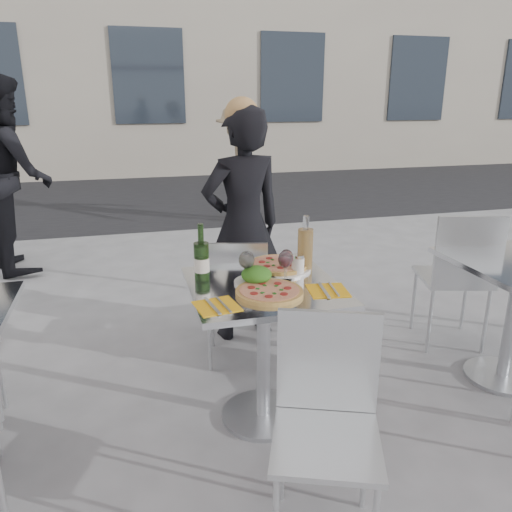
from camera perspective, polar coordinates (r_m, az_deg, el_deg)
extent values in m
plane|color=slate|center=(2.79, 0.83, -17.84)|extent=(80.00, 80.00, 0.00)
cube|color=black|center=(8.85, -10.63, 6.92)|extent=(24.00, 5.00, 0.00)
cylinder|color=#B7BABF|center=(2.78, 0.83, -17.64)|extent=(0.44, 0.44, 0.02)
cylinder|color=#B7BABF|center=(2.59, 0.86, -11.17)|extent=(0.07, 0.07, 0.72)
cube|color=silver|center=(2.43, 0.90, -3.62)|extent=(0.72, 0.72, 0.03)
cylinder|color=#B7BABF|center=(3.44, 26.29, -12.18)|extent=(0.44, 0.44, 0.02)
cylinder|color=#B7BABF|center=(3.29, 27.14, -6.72)|extent=(0.07, 0.07, 0.72)
cylinder|color=silver|center=(3.38, 0.51, -7.09)|extent=(0.02, 0.02, 0.40)
cylinder|color=silver|center=(3.38, -5.00, -7.13)|extent=(0.02, 0.02, 0.40)
cylinder|color=silver|center=(3.09, 0.74, -9.60)|extent=(0.02, 0.02, 0.40)
cylinder|color=silver|center=(3.09, -5.33, -9.64)|extent=(0.02, 0.02, 0.40)
cube|color=silver|center=(3.15, -2.32, -4.87)|extent=(0.45, 0.45, 0.02)
cube|color=silver|center=(2.89, -2.41, -2.37)|extent=(0.37, 0.11, 0.40)
cylinder|color=silver|center=(2.21, 3.00, -22.03)|extent=(0.02, 0.02, 0.42)
cylinder|color=silver|center=(2.22, 12.35, -22.24)|extent=(0.02, 0.02, 0.42)
cube|color=silver|center=(1.94, 8.03, -20.42)|extent=(0.51, 0.51, 0.02)
cube|color=silver|center=(1.98, 8.21, -11.82)|extent=(0.37, 0.16, 0.42)
cylinder|color=silver|center=(3.06, -27.15, -11.99)|extent=(0.02, 0.02, 0.41)
cylinder|color=silver|center=(2.25, -27.21, -22.47)|extent=(0.03, 0.03, 0.48)
cylinder|color=silver|center=(3.90, 22.71, -4.64)|extent=(0.02, 0.02, 0.45)
cylinder|color=silver|center=(3.78, 17.58, -4.76)|extent=(0.02, 0.02, 0.45)
cylinder|color=silver|center=(3.60, 24.78, -6.81)|extent=(0.02, 0.02, 0.45)
cylinder|color=silver|center=(3.46, 19.24, -7.05)|extent=(0.02, 0.02, 0.45)
cube|color=silver|center=(3.60, 21.50, -2.30)|extent=(0.52, 0.52, 0.03)
cube|color=silver|center=(3.34, 23.19, 0.37)|extent=(0.42, 0.14, 0.45)
imported|color=black|center=(3.36, -1.53, 3.38)|extent=(0.64, 0.49, 1.57)
imported|color=black|center=(5.31, -26.38, 8.37)|extent=(0.97, 1.08, 1.84)
imported|color=#937C5E|center=(6.71, -2.05, 10.37)|extent=(0.78, 1.09, 1.52)
cylinder|color=#D8A754|center=(2.32, 1.54, -4.12)|extent=(0.32, 0.32, 0.02)
cylinder|color=beige|center=(2.31, 1.54, -3.89)|extent=(0.28, 0.28, 0.00)
cylinder|color=white|center=(2.65, 2.53, -1.31)|extent=(0.35, 0.35, 0.01)
cylinder|color=#D8A754|center=(2.65, 2.53, -1.00)|extent=(0.31, 0.31, 0.02)
cylinder|color=beige|center=(2.65, 2.53, -0.80)|extent=(0.27, 0.27, 0.00)
cylinder|color=white|center=(2.44, 0.05, -3.00)|extent=(0.22, 0.22, 0.01)
ellipsoid|color=#286E1B|center=(2.43, 0.05, -2.14)|extent=(0.15, 0.15, 0.08)
sphere|color=#B21914|center=(2.46, 0.83, -1.68)|extent=(0.03, 0.03, 0.03)
cylinder|color=#2B521E|center=(2.44, -6.23, -0.76)|extent=(0.07, 0.07, 0.20)
cone|color=#2B521E|center=(2.41, -6.30, 1.49)|extent=(0.07, 0.07, 0.03)
cylinder|color=#2B521E|center=(2.40, -6.34, 2.52)|extent=(0.03, 0.03, 0.10)
cylinder|color=silver|center=(2.45, -6.22, -0.98)|extent=(0.07, 0.08, 0.07)
cylinder|color=tan|center=(2.62, 5.64, 0.74)|extent=(0.08, 0.08, 0.22)
cylinder|color=white|center=(2.58, 5.73, 3.71)|extent=(0.03, 0.03, 0.08)
cylinder|color=white|center=(2.56, 4.81, -1.18)|extent=(0.06, 0.06, 0.09)
cylinder|color=silver|center=(2.54, 4.84, -0.05)|extent=(0.06, 0.06, 0.02)
cylinder|color=white|center=(2.46, -1.19, -2.96)|extent=(0.06, 0.06, 0.00)
cylinder|color=white|center=(2.45, -1.19, -2.01)|extent=(0.01, 0.01, 0.09)
ellipsoid|color=white|center=(2.42, -1.20, -0.46)|extent=(0.07, 0.07, 0.08)
ellipsoid|color=beige|center=(2.43, -1.20, -0.68)|extent=(0.05, 0.05, 0.05)
cylinder|color=white|center=(2.46, -0.94, -2.92)|extent=(0.06, 0.06, 0.00)
cylinder|color=white|center=(2.45, -0.95, -1.98)|extent=(0.01, 0.01, 0.09)
ellipsoid|color=white|center=(2.43, -0.95, -0.43)|extent=(0.07, 0.07, 0.08)
ellipsoid|color=beige|center=(2.43, -0.95, -0.65)|extent=(0.05, 0.05, 0.05)
cylinder|color=white|center=(2.47, 3.28, -2.87)|extent=(0.06, 0.06, 0.00)
cylinder|color=white|center=(2.46, 3.30, -1.93)|extent=(0.01, 0.01, 0.09)
ellipsoid|color=white|center=(2.44, 3.32, -0.38)|extent=(0.07, 0.07, 0.08)
ellipsoid|color=#470A12|center=(2.44, 3.32, -0.61)|extent=(0.05, 0.05, 0.05)
cylinder|color=white|center=(2.50, 3.46, -2.65)|extent=(0.06, 0.06, 0.00)
cylinder|color=white|center=(2.48, 3.47, -1.72)|extent=(0.01, 0.01, 0.09)
ellipsoid|color=white|center=(2.46, 3.50, -0.19)|extent=(0.07, 0.07, 0.08)
ellipsoid|color=#470A12|center=(2.46, 3.50, -0.41)|extent=(0.05, 0.05, 0.05)
cube|color=yellow|center=(2.19, -4.52, -5.71)|extent=(0.21, 0.21, 0.00)
cube|color=#B7BABF|center=(2.19, -5.04, -5.66)|extent=(0.05, 0.20, 0.00)
cube|color=#B7BABF|center=(2.19, -3.74, -5.54)|extent=(0.04, 0.18, 0.00)
cube|color=yellow|center=(2.38, 8.21, -3.91)|extent=(0.20, 0.20, 0.00)
cube|color=#B7BABF|center=(2.37, 7.77, -3.87)|extent=(0.04, 0.20, 0.00)
cube|color=#B7BABF|center=(2.39, 8.88, -3.74)|extent=(0.03, 0.18, 0.00)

